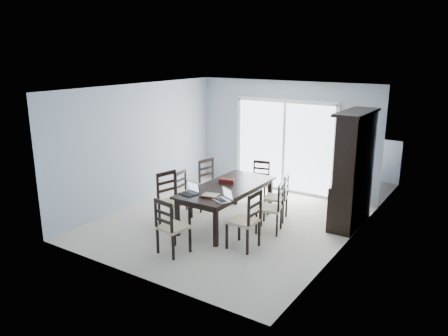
# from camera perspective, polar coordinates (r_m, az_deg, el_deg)

# --- Properties ---
(floor) EXTENTS (5.00, 5.00, 0.00)m
(floor) POSITION_cam_1_polar(r_m,az_deg,el_deg) (8.61, 0.38, -7.15)
(floor) COLOR beige
(floor) RESTS_ON ground
(ceiling) EXTENTS (5.00, 5.00, 0.00)m
(ceiling) POSITION_cam_1_polar(r_m,az_deg,el_deg) (7.99, 0.42, 10.37)
(ceiling) COLOR white
(ceiling) RESTS_ON back_wall
(back_wall) EXTENTS (4.50, 0.02, 2.60)m
(back_wall) POSITION_cam_1_polar(r_m,az_deg,el_deg) (10.35, 7.96, 4.04)
(back_wall) COLOR #95A3B2
(back_wall) RESTS_ON floor
(wall_left) EXTENTS (0.02, 5.00, 2.60)m
(wall_left) POSITION_cam_1_polar(r_m,az_deg,el_deg) (9.58, -10.99, 3.03)
(wall_left) COLOR #95A3B2
(wall_left) RESTS_ON floor
(wall_right) EXTENTS (0.02, 5.00, 2.60)m
(wall_right) POSITION_cam_1_polar(r_m,az_deg,el_deg) (7.28, 15.45, -1.09)
(wall_right) COLOR #95A3B2
(wall_right) RESTS_ON floor
(balcony) EXTENTS (4.50, 2.00, 0.10)m
(balcony) POSITION_cam_1_polar(r_m,az_deg,el_deg) (11.56, 9.86, -1.77)
(balcony) COLOR gray
(balcony) RESTS_ON ground
(railing) EXTENTS (4.50, 0.06, 1.10)m
(railing) POSITION_cam_1_polar(r_m,az_deg,el_deg) (12.30, 11.86, 2.06)
(railing) COLOR #99999E
(railing) RESTS_ON balcony
(dining_table) EXTENTS (1.00, 2.20, 0.75)m
(dining_table) POSITION_cam_1_polar(r_m,az_deg,el_deg) (8.38, 0.39, -2.88)
(dining_table) COLOR black
(dining_table) RESTS_ON floor
(china_hutch) EXTENTS (0.50, 1.38, 2.20)m
(china_hutch) POSITION_cam_1_polar(r_m,az_deg,el_deg) (8.55, 16.54, -0.36)
(china_hutch) COLOR black
(china_hutch) RESTS_ON floor
(sliding_door) EXTENTS (2.52, 0.05, 2.18)m
(sliding_door) POSITION_cam_1_polar(r_m,az_deg,el_deg) (10.37, 7.86, 2.87)
(sliding_door) COLOR silver
(sliding_door) RESTS_ON floor
(chair_left_near) EXTENTS (0.55, 0.54, 1.20)m
(chair_left_near) POSITION_cam_1_polar(r_m,az_deg,el_deg) (8.37, -7.01, -3.29)
(chair_left_near) COLOR black
(chair_left_near) RESTS_ON floor
(chair_left_mid) EXTENTS (0.43, 0.42, 1.03)m
(chair_left_mid) POSITION_cam_1_polar(r_m,az_deg,el_deg) (8.95, -5.11, -2.62)
(chair_left_mid) COLOR black
(chair_left_mid) RESTS_ON floor
(chair_left_far) EXTENTS (0.52, 0.51, 1.13)m
(chair_left_far) POSITION_cam_1_polar(r_m,az_deg,el_deg) (9.49, -1.89, -1.18)
(chair_left_far) COLOR black
(chair_left_far) RESTS_ON floor
(chair_right_near) EXTENTS (0.46, 0.45, 1.18)m
(chair_right_near) POSITION_cam_1_polar(r_m,az_deg,el_deg) (7.31, 3.24, -6.03)
(chair_right_near) COLOR black
(chair_right_near) RESTS_ON floor
(chair_right_mid) EXTENTS (0.53, 0.52, 1.12)m
(chair_right_mid) POSITION_cam_1_polar(r_m,az_deg,el_deg) (8.03, 6.63, -4.39)
(chair_right_mid) COLOR black
(chair_right_mid) RESTS_ON floor
(chair_right_far) EXTENTS (0.52, 0.51, 1.10)m
(chair_right_far) POSITION_cam_1_polar(r_m,az_deg,el_deg) (8.64, 7.42, -3.10)
(chair_right_far) COLOR black
(chair_right_far) RESTS_ON floor
(chair_end_near) EXTENTS (0.48, 0.49, 1.12)m
(chair_end_near) POSITION_cam_1_polar(r_m,az_deg,el_deg) (7.16, -7.22, -6.91)
(chair_end_near) COLOR black
(chair_end_near) RESTS_ON floor
(chair_end_far) EXTENTS (0.46, 0.47, 1.02)m
(chair_end_far) POSITION_cam_1_polar(r_m,az_deg,el_deg) (9.78, 4.77, -1.11)
(chair_end_far) COLOR black
(chair_end_far) RESTS_ON floor
(laptop_dark) EXTENTS (0.34, 0.27, 0.21)m
(laptop_dark) POSITION_cam_1_polar(r_m,az_deg,el_deg) (7.90, -4.71, -3.08)
(laptop_dark) COLOR black
(laptop_dark) RESTS_ON dining_table
(laptop_silver) EXTENTS (0.37, 0.33, 0.21)m
(laptop_silver) POSITION_cam_1_polar(r_m,az_deg,el_deg) (7.54, -0.34, -3.93)
(laptop_silver) COLOR #B4B4B6
(laptop_silver) RESTS_ON dining_table
(book_stack) EXTENTS (0.31, 0.26, 0.05)m
(book_stack) POSITION_cam_1_polar(r_m,az_deg,el_deg) (7.75, -1.80, -3.62)
(book_stack) COLOR maroon
(book_stack) RESTS_ON dining_table
(cell_phone) EXTENTS (0.11, 0.05, 0.01)m
(cell_phone) POSITION_cam_1_polar(r_m,az_deg,el_deg) (7.73, -2.90, -3.82)
(cell_phone) COLOR black
(cell_phone) RESTS_ON dining_table
(game_box) EXTENTS (0.34, 0.22, 0.08)m
(game_box) POSITION_cam_1_polar(r_m,az_deg,el_deg) (8.57, 0.42, -1.66)
(game_box) COLOR #460E0E
(game_box) RESTS_ON dining_table
(hot_tub) EXTENTS (2.08, 1.87, 1.04)m
(hot_tub) POSITION_cam_1_polar(r_m,az_deg,el_deg) (11.70, 7.62, 1.43)
(hot_tub) COLOR brown
(hot_tub) RESTS_ON balcony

